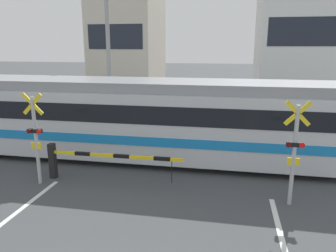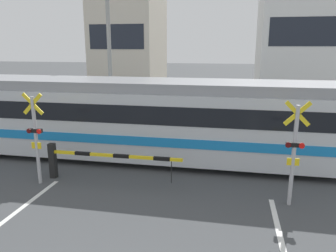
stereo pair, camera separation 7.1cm
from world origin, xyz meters
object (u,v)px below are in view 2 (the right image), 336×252
object	(u,v)px
commuter_train	(110,115)
crossing_barrier_far	(237,125)
crossing_barrier_near	(86,158)
crossing_signal_right	(294,149)
crossing_signal_left	(36,135)
pedestrian	(195,110)

from	to	relation	value
commuter_train	crossing_barrier_far	bearing A→B (deg)	30.63
crossing_barrier_near	crossing_signal_right	xyz separation A→B (m)	(6.23, -0.50, 0.85)
crossing_signal_right	commuter_train	bearing A→B (deg)	154.27
crossing_signal_right	crossing_barrier_far	bearing A→B (deg)	102.98
crossing_signal_left	pedestrian	bearing A→B (deg)	64.09
commuter_train	pedestrian	distance (m)	5.93
crossing_barrier_far	crossing_signal_right	bearing A→B (deg)	-77.02
crossing_signal_right	pedestrian	distance (m)	9.04
crossing_barrier_near	crossing_barrier_far	world-z (taller)	same
crossing_barrier_far	crossing_signal_right	xyz separation A→B (m)	(1.39, -6.01, 0.85)
crossing_barrier_far	crossing_signal_left	world-z (taller)	crossing_signal_left
crossing_barrier_near	pedestrian	world-z (taller)	pedestrian
crossing_barrier_near	crossing_signal_left	world-z (taller)	crossing_signal_left
crossing_barrier_far	crossing_barrier_near	bearing A→B (deg)	-131.29
crossing_barrier_near	crossing_signal_left	size ratio (longest dim) A/B	1.52
crossing_barrier_far	crossing_signal_right	size ratio (longest dim) A/B	1.52
crossing_barrier_near	crossing_signal_right	distance (m)	6.31
crossing_signal_right	pedestrian	xyz separation A→B (m)	(-3.60, 8.27, -0.62)
crossing_barrier_far	crossing_signal_right	distance (m)	6.23
crossing_barrier_near	commuter_train	bearing A→B (deg)	92.99
crossing_barrier_near	crossing_signal_left	distance (m)	1.70
crossing_signal_left	commuter_train	bearing A→B (deg)	67.80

